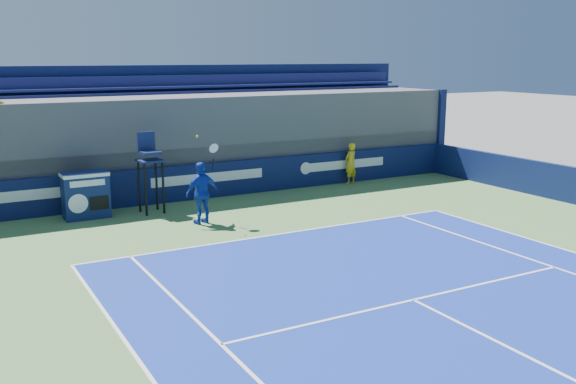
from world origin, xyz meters
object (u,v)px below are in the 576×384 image
ball_person (351,163)px  umpire_chair (150,164)px  tennis_player (202,193)px  match_clock (86,194)px

ball_person → umpire_chair: (-7.94, -0.79, 0.74)m
umpire_chair → tennis_player: 2.29m
ball_person → match_clock: ball_person is taller
match_clock → tennis_player: size_ratio=0.54×
umpire_chair → tennis_player: bearing=-66.7°
tennis_player → ball_person: bearing=21.8°
ball_person → match_clock: bearing=-14.8°
match_clock → ball_person: bearing=3.0°
match_clock → tennis_player: (2.77, -2.30, 0.17)m
match_clock → umpire_chair: umpire_chair is taller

